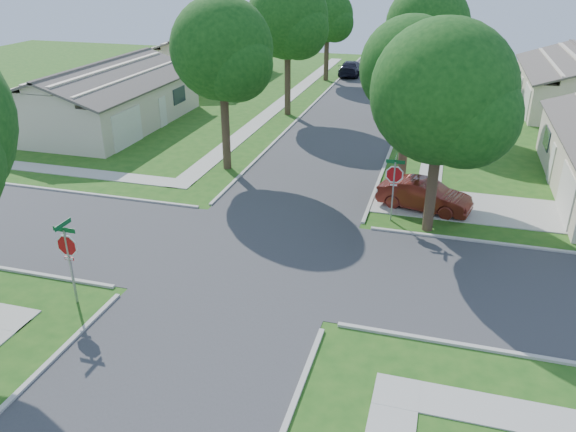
% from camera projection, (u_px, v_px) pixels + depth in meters
% --- Properties ---
extents(ground, '(100.00, 100.00, 0.00)m').
position_uv_depth(ground, '(255.00, 256.00, 21.80)').
color(ground, '#1F5015').
rests_on(ground, ground).
extents(road_ns, '(7.00, 100.00, 0.02)m').
position_uv_depth(road_ns, '(255.00, 256.00, 21.80)').
color(road_ns, '#333335').
rests_on(road_ns, ground).
extents(sidewalk_ne, '(1.20, 40.00, 0.04)m').
position_uv_depth(sidewalk_ne, '(441.00, 108.00, 42.95)').
color(sidewalk_ne, '#9E9B91').
rests_on(sidewalk_ne, ground).
extents(sidewalk_nw, '(1.20, 40.00, 0.04)m').
position_uv_depth(sidewalk_nw, '(288.00, 98.00, 45.99)').
color(sidewalk_nw, '#9E9B91').
rests_on(sidewalk_nw, ground).
extents(driveway, '(8.80, 3.60, 0.05)m').
position_uv_depth(driveway, '(466.00, 207.00, 26.02)').
color(driveway, '#9E9B91').
rests_on(driveway, ground).
extents(stop_sign_sw, '(1.05, 0.80, 2.98)m').
position_uv_depth(stop_sign_sw, '(68.00, 249.00, 18.02)').
color(stop_sign_sw, gray).
rests_on(stop_sign_sw, ground).
extents(stop_sign_ne, '(1.05, 0.80, 2.98)m').
position_uv_depth(stop_sign_ne, '(394.00, 177.00, 23.88)').
color(stop_sign_ne, gray).
rests_on(stop_sign_ne, ground).
extents(tree_e_near, '(4.97, 4.80, 8.28)m').
position_uv_depth(tree_e_near, '(412.00, 73.00, 26.10)').
color(tree_e_near, '#38281C').
rests_on(tree_e_near, ground).
extents(tree_e_mid, '(5.59, 5.40, 9.21)m').
position_uv_depth(tree_e_mid, '(428.00, 30.00, 36.31)').
color(tree_e_mid, '#38281C').
rests_on(tree_e_mid, ground).
extents(tree_e_far, '(5.17, 5.00, 8.72)m').
position_uv_depth(tree_e_far, '(436.00, 16.00, 47.76)').
color(tree_e_far, '#38281C').
rests_on(tree_e_far, ground).
extents(tree_w_near, '(5.38, 5.20, 8.97)m').
position_uv_depth(tree_w_near, '(223.00, 54.00, 28.24)').
color(tree_w_near, '#38281C').
rests_on(tree_w_near, ground).
extents(tree_w_mid, '(5.80, 5.60, 9.56)m').
position_uv_depth(tree_w_mid, '(288.00, 22.00, 38.55)').
color(tree_w_mid, '#38281C').
rests_on(tree_w_mid, ground).
extents(tree_w_far, '(4.76, 4.60, 8.04)m').
position_uv_depth(tree_w_far, '(328.00, 18.00, 50.30)').
color(tree_w_far, '#38281C').
rests_on(tree_w_far, ground).
extents(tree_ne_corner, '(5.80, 5.60, 8.66)m').
position_uv_depth(tree_ne_corner, '(444.00, 99.00, 21.53)').
color(tree_ne_corner, '#38281C').
rests_on(tree_ne_corner, ground).
extents(house_nw_near, '(8.42, 13.60, 4.23)m').
position_uv_depth(house_nw_near, '(104.00, 102.00, 38.23)').
color(house_nw_near, beige).
rests_on(house_nw_near, ground).
extents(house_nw_far, '(8.42, 13.60, 4.23)m').
position_uv_depth(house_nw_far, '(205.00, 62.00, 53.06)').
color(house_nw_far, beige).
rests_on(house_nw_far, ground).
extents(car_driveway, '(4.41, 2.40, 1.38)m').
position_uv_depth(car_driveway, '(424.00, 195.00, 25.53)').
color(car_driveway, '#571911').
rests_on(car_driveway, ground).
extents(car_curb_east, '(2.34, 4.67, 1.53)m').
position_uv_depth(car_curb_east, '(385.00, 82.00, 48.19)').
color(car_curb_east, black).
rests_on(car_curb_east, ground).
extents(car_curb_west, '(1.99, 4.84, 1.40)m').
position_uv_depth(car_curb_west, '(351.00, 68.00, 54.46)').
color(car_curb_west, black).
rests_on(car_curb_west, ground).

